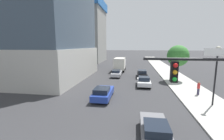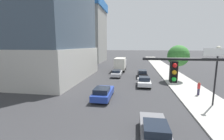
{
  "view_description": "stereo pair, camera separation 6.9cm",
  "coord_description": "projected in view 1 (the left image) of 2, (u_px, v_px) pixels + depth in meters",
  "views": [
    {
      "loc": [
        1.15,
        -5.74,
        6.21
      ],
      "look_at": [
        -1.37,
        10.99,
        3.51
      ],
      "focal_mm": 24.75,
      "sensor_mm": 36.0,
      "label": 1
    },
    {
      "loc": [
        1.22,
        -5.72,
        6.21
      ],
      "look_at": [
        -1.37,
        10.99,
        3.51
      ],
      "focal_mm": 24.75,
      "sensor_mm": 36.0,
      "label": 2
    }
  ],
  "objects": [
    {
      "name": "box_truck",
      "position": [
        120.0,
        64.0,
        37.76
      ],
      "size": [
        2.42,
        6.89,
        3.23
      ],
      "color": "silver",
      "rests_on": "ground"
    },
    {
      "name": "sidewalk",
      "position": [
        182.0,
        84.0,
        24.97
      ],
      "size": [
        4.9,
        120.0,
        0.15
      ],
      "primitive_type": "cube",
      "color": "#B2AFA8",
      "rests_on": "ground"
    },
    {
      "name": "street_lamp",
      "position": [
        216.0,
        67.0,
        15.26
      ],
      "size": [
        0.44,
        0.44,
        6.01
      ],
      "color": "black",
      "rests_on": "sidewalk"
    },
    {
      "name": "construction_building",
      "position": [
        84.0,
        29.0,
        58.49
      ],
      "size": [
        15.6,
        16.24,
        32.68
      ],
      "color": "gray",
      "rests_on": "ground"
    },
    {
      "name": "car_black",
      "position": [
        142.0,
        74.0,
        30.3
      ],
      "size": [
        1.81,
        4.49,
        1.51
      ],
      "color": "black",
      "rests_on": "ground"
    },
    {
      "name": "car_white",
      "position": [
        144.0,
        81.0,
        23.78
      ],
      "size": [
        1.94,
        4.11,
        1.47
      ],
      "color": "silver",
      "rests_on": "ground"
    },
    {
      "name": "car_silver",
      "position": [
        117.0,
        73.0,
        31.16
      ],
      "size": [
        1.79,
        4.8,
        1.34
      ],
      "color": "#B7B7BC",
      "rests_on": "ground"
    },
    {
      "name": "car_gray",
      "position": [
        155.0,
        130.0,
        10.18
      ],
      "size": [
        1.81,
        4.01,
        1.45
      ],
      "color": "slate",
      "rests_on": "ground"
    },
    {
      "name": "pedestrian_red_shirt",
      "position": [
        198.0,
        88.0,
        19.04
      ],
      "size": [
        0.34,
        0.34,
        1.66
      ],
      "color": "#38334C",
      "rests_on": "sidewalk"
    },
    {
      "name": "street_tree",
      "position": [
        178.0,
        56.0,
        26.75
      ],
      "size": [
        3.66,
        3.66,
        6.11
      ],
      "color": "brown",
      "rests_on": "sidewalk"
    },
    {
      "name": "traffic_light_pole",
      "position": [
        217.0,
        86.0,
        7.42
      ],
      "size": [
        5.25,
        0.48,
        6.17
      ],
      "color": "black",
      "rests_on": "sidewalk"
    },
    {
      "name": "car_blue",
      "position": [
        103.0,
        93.0,
        18.09
      ],
      "size": [
        1.94,
        4.72,
        1.46
      ],
      "color": "#233D9E",
      "rests_on": "ground"
    }
  ]
}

